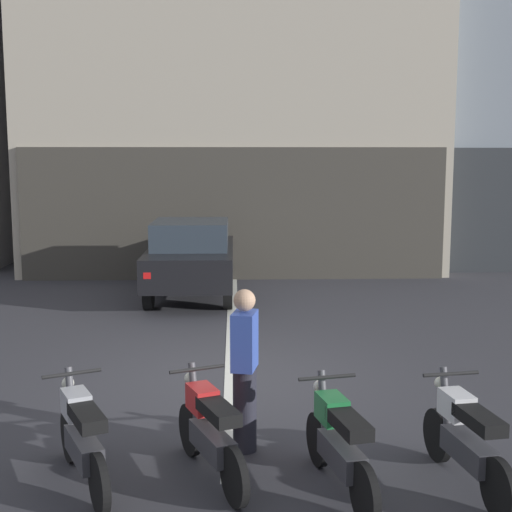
# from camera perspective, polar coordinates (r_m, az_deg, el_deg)

# --- Properties ---
(ground_plane) EXTENTS (120.00, 120.00, 0.00)m
(ground_plane) POSITION_cam_1_polar(r_m,az_deg,el_deg) (9.53, -1.97, -10.08)
(ground_plane) COLOR #333338
(lane_centre_line) EXTENTS (0.20, 18.00, 0.01)m
(lane_centre_line) POSITION_cam_1_polar(r_m,az_deg,el_deg) (15.34, -1.92, -3.08)
(lane_centre_line) COLOR silver
(lane_centre_line) RESTS_ON ground
(car_black_crossing_near) EXTENTS (1.78, 4.11, 1.64)m
(car_black_crossing_near) POSITION_cam_1_polar(r_m,az_deg,el_deg) (14.94, -5.28, 0.02)
(car_black_crossing_near) COLOR black
(car_black_crossing_near) RESTS_ON ground
(motorcycle_silver_row_leftmost) EXTENTS (0.79, 1.54, 0.98)m
(motorcycle_silver_row_leftmost) POSITION_cam_1_polar(r_m,az_deg,el_deg) (6.73, -13.98, -14.06)
(motorcycle_silver_row_leftmost) COLOR black
(motorcycle_silver_row_leftmost) RESTS_ON ground
(motorcycle_red_row_left_mid) EXTENTS (0.75, 1.57, 0.98)m
(motorcycle_red_row_left_mid) POSITION_cam_1_polar(r_m,az_deg,el_deg) (6.69, -3.78, -13.98)
(motorcycle_red_row_left_mid) COLOR black
(motorcycle_red_row_left_mid) RESTS_ON ground
(motorcycle_green_row_centre) EXTENTS (0.56, 1.65, 0.98)m
(motorcycle_green_row_centre) POSITION_cam_1_polar(r_m,az_deg,el_deg) (6.46, 6.77, -14.84)
(motorcycle_green_row_centre) COLOR black
(motorcycle_green_row_centre) RESTS_ON ground
(motorcycle_white_row_right_mid) EXTENTS (0.55, 1.66, 0.98)m
(motorcycle_white_row_right_mid) POSITION_cam_1_polar(r_m,az_deg,el_deg) (6.78, 16.68, -14.01)
(motorcycle_white_row_right_mid) COLOR black
(motorcycle_white_row_right_mid) RESTS_ON ground
(person_by_motorcycles) EXTENTS (0.29, 0.40, 1.67)m
(person_by_motorcycles) POSITION_cam_1_polar(r_m,az_deg,el_deg) (7.12, -0.93, -9.19)
(person_by_motorcycles) COLOR #23232D
(person_by_motorcycles) RESTS_ON ground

